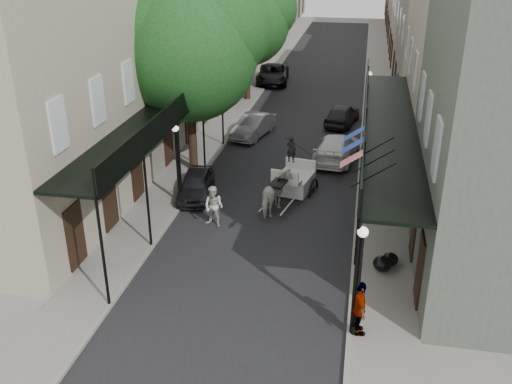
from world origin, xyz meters
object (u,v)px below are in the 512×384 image
at_px(lamppost_right_near, 359,280).
at_px(car_right_near, 336,148).
at_px(pedestrian_sidewalk_right, 359,308).
at_px(pedestrian_sidewalk_left, 215,104).
at_px(car_left_mid, 253,126).
at_px(car_right_far, 342,115).
at_px(car_left_far, 273,74).
at_px(car_left_near, 196,184).
at_px(horse, 277,194).
at_px(pedestrian_walking, 214,207).
at_px(lamppost_right_far, 367,101).
at_px(tree_far, 252,19).
at_px(lamppost_left, 177,163).
at_px(carriage, 297,166).
at_px(tree_near, 197,45).

distance_m(lamppost_right_near, car_right_near, 15.14).
bearing_deg(pedestrian_sidewalk_right, pedestrian_sidewalk_left, 10.13).
height_order(pedestrian_sidewalk_left, car_left_mid, pedestrian_sidewalk_left).
bearing_deg(car_right_near, car_right_far, -83.51).
bearing_deg(lamppost_right_near, pedestrian_sidewalk_right, 0.00).
height_order(car_left_far, car_right_far, car_left_far).
relative_size(pedestrian_sidewalk_right, car_left_near, 0.50).
height_order(horse, pedestrian_walking, pedestrian_walking).
bearing_deg(car_right_near, lamppost_right_far, -100.24).
xyz_separation_m(car_left_near, car_right_near, (6.19, 6.07, 0.08)).
distance_m(horse, car_right_far, 13.51).
relative_size(pedestrian_sidewalk_left, car_right_far, 0.44).
distance_m(tree_far, lamppost_left, 18.57).
height_order(pedestrian_sidewalk_left, car_left_far, pedestrian_sidewalk_left).
relative_size(tree_far, pedestrian_sidewalk_left, 4.96).
bearing_deg(pedestrian_sidewalk_right, lamppost_right_far, -14.82).
relative_size(tree_far, lamppost_right_near, 2.32).
height_order(carriage, car_left_mid, carriage).
bearing_deg(tree_near, pedestrian_sidewalk_right, -55.41).
xyz_separation_m(car_left_near, car_right_far, (6.19, 12.40, 0.06)).
xyz_separation_m(lamppost_right_far, car_left_near, (-7.69, -11.06, -1.43)).
bearing_deg(lamppost_right_near, car_right_far, 94.02).
bearing_deg(lamppost_left, car_left_mid, 81.48).
bearing_deg(pedestrian_sidewalk_right, pedestrian_walking, 29.70).
height_order(lamppost_left, car_left_near, lamppost_left).
distance_m(lamppost_right_far, car_left_far, 13.93).
xyz_separation_m(lamppost_left, pedestrian_sidewalk_right, (8.30, -8.00, -1.01)).
distance_m(horse, pedestrian_sidewalk_right, 8.85).
relative_size(lamppost_right_far, car_left_mid, 0.92).
bearing_deg(pedestrian_walking, lamppost_right_near, -30.49).
height_order(lamppost_right_far, pedestrian_sidewalk_right, lamppost_right_far).
height_order(tree_far, carriage, tree_far).
xyz_separation_m(lamppost_left, carriage, (5.08, 2.76, -0.88)).
distance_m(lamppost_right_near, carriage, 11.24).
distance_m(pedestrian_walking, car_right_near, 9.90).
bearing_deg(lamppost_right_far, tree_near, -136.69).
bearing_deg(carriage, car_left_mid, 127.76).
distance_m(pedestrian_walking, car_left_far, 25.35).
xyz_separation_m(lamppost_right_far, car_left_far, (-7.70, 11.54, -1.32)).
height_order(tree_near, car_right_far, tree_near).
relative_size(carriage, pedestrian_sidewalk_right, 1.65).
height_order(horse, carriage, carriage).
xyz_separation_m(carriage, pedestrian_sidewalk_right, (3.22, -10.76, -0.14)).
height_order(tree_far, car_left_far, tree_far).
xyz_separation_m(tree_near, car_right_near, (6.80, 2.83, -5.79)).
xyz_separation_m(tree_far, carriage, (5.22, -15.42, -4.66)).
bearing_deg(carriage, car_left_far, 113.92).
height_order(lamppost_left, pedestrian_sidewalk_right, lamppost_left).
height_order(tree_far, horse, tree_far).
bearing_deg(car_left_mid, car_right_near, -16.81).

